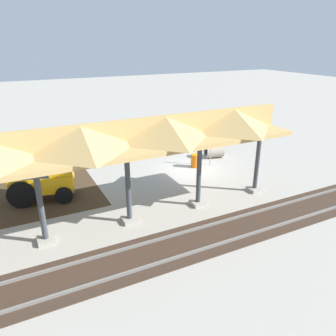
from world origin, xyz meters
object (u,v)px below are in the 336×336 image
(backhoe, at_px, (39,178))
(traffic_barrel, at_px, (195,161))
(stop_sign, at_px, (211,141))
(concrete_pipe, at_px, (214,151))

(backhoe, xyz_separation_m, traffic_barrel, (-9.87, -0.47, -0.82))
(stop_sign, distance_m, traffic_barrel, 1.68)
(concrete_pipe, distance_m, traffic_barrel, 2.50)
(backhoe, height_order, traffic_barrel, backhoe)
(stop_sign, relative_size, traffic_barrel, 2.62)
(traffic_barrel, bearing_deg, backhoe, 2.71)
(concrete_pipe, relative_size, traffic_barrel, 1.65)
(concrete_pipe, xyz_separation_m, traffic_barrel, (2.25, 1.07, -0.06))
(backhoe, bearing_deg, concrete_pipe, -172.76)
(backhoe, height_order, concrete_pipe, backhoe)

